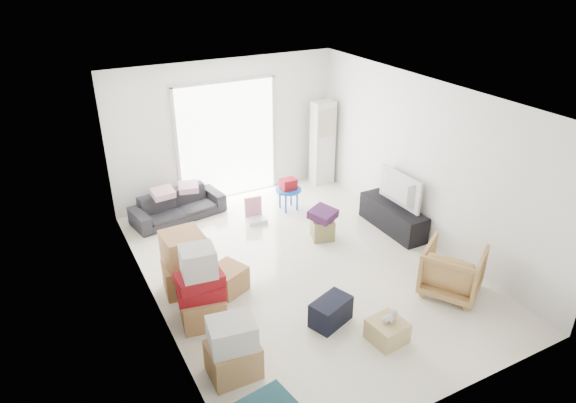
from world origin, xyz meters
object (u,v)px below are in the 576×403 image
(ac_tower, at_px, (322,143))
(kids_table, at_px, (288,188))
(wood_crate, at_px, (387,331))
(tv_console, at_px, (393,217))
(sofa, at_px, (178,202))
(ottoman, at_px, (322,229))
(armchair, at_px, (453,268))
(television, at_px, (394,202))

(ac_tower, height_order, kids_table, ac_tower)
(ac_tower, height_order, wood_crate, ac_tower)
(tv_console, distance_m, kids_table, 2.00)
(ac_tower, height_order, sofa, ac_tower)
(ottoman, bearing_deg, kids_table, 89.88)
(tv_console, relative_size, sofa, 0.84)
(ac_tower, bearing_deg, armchair, -95.10)
(ac_tower, bearing_deg, television, -88.77)
(sofa, relative_size, kids_table, 2.72)
(ottoman, xyz_separation_m, kids_table, (0.00, 1.24, 0.26))
(sofa, bearing_deg, ottoman, -53.40)
(ottoman, bearing_deg, television, -13.63)
(armchair, height_order, kids_table, armchair)
(television, bearing_deg, sofa, 55.15)
(tv_console, xyz_separation_m, television, (0.00, 0.00, 0.30))
(tv_console, relative_size, kids_table, 2.28)
(sofa, bearing_deg, wood_crate, -82.84)
(tv_console, relative_size, armchair, 1.75)
(ottoman, relative_size, wood_crate, 0.85)
(television, bearing_deg, wood_crate, 139.82)
(tv_console, bearing_deg, kids_table, 129.02)
(tv_console, relative_size, ottoman, 3.93)
(kids_table, distance_m, wood_crate, 3.88)
(armchair, xyz_separation_m, wood_crate, (-1.44, -0.40, -0.26))
(ac_tower, bearing_deg, sofa, -177.28)
(ac_tower, distance_m, armchair, 4.24)
(kids_table, xyz_separation_m, wood_crate, (-0.61, -3.82, -0.30))
(kids_table, relative_size, wood_crate, 1.46)
(tv_console, bearing_deg, armchair, -102.77)
(television, height_order, sofa, sofa)
(television, bearing_deg, armchair, 166.49)
(ottoman, distance_m, wood_crate, 2.65)
(tv_console, bearing_deg, ac_tower, 91.23)
(tv_console, distance_m, sofa, 3.88)
(tv_console, xyz_separation_m, ottoman, (-1.26, 0.30, -0.06))
(tv_console, bearing_deg, ottoman, 166.37)
(television, xyz_separation_m, kids_table, (-1.25, 1.55, -0.10))
(ac_tower, bearing_deg, tv_console, -88.77)
(ac_tower, relative_size, ottoman, 4.87)
(television, xyz_separation_m, wood_crate, (-1.87, -2.27, -0.40))
(television, height_order, armchair, armchair)
(sofa, height_order, wood_crate, sofa)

